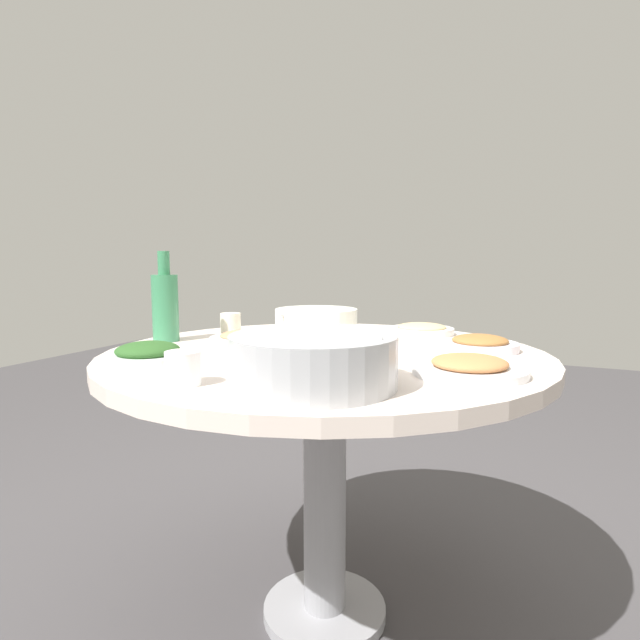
{
  "coord_description": "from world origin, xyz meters",
  "views": [
    {
      "loc": [
        -0.52,
        1.22,
        0.99
      ],
      "look_at": [
        0.01,
        0.0,
        0.83
      ],
      "focal_mm": 28.8,
      "sensor_mm": 36.0,
      "label": 1
    }
  ],
  "objects_px": {
    "dish_shrimp": "(245,338)",
    "tea_cup_far": "(231,323)",
    "dish_greens": "(148,354)",
    "dish_tofu_braise": "(469,367)",
    "round_dining_table": "(325,394)",
    "dish_noodles": "(422,329)",
    "dish_stirfry": "(480,344)",
    "soup_bowl": "(316,320)",
    "tea_cup_near": "(183,368)",
    "green_bottle": "(165,305)",
    "rice_bowl": "(313,359)"
  },
  "relations": [
    {
      "from": "green_bottle",
      "to": "tea_cup_near",
      "type": "distance_m",
      "value": 0.57
    },
    {
      "from": "dish_tofu_braise",
      "to": "tea_cup_near",
      "type": "distance_m",
      "value": 0.58
    },
    {
      "from": "rice_bowl",
      "to": "round_dining_table",
      "type": "bearing_deg",
      "value": -70.19
    },
    {
      "from": "soup_bowl",
      "to": "tea_cup_far",
      "type": "relative_size",
      "value": 4.31
    },
    {
      "from": "dish_greens",
      "to": "dish_tofu_braise",
      "type": "relative_size",
      "value": 0.85
    },
    {
      "from": "rice_bowl",
      "to": "soup_bowl",
      "type": "xyz_separation_m",
      "value": [
        0.31,
        -0.71,
        -0.02
      ]
    },
    {
      "from": "round_dining_table",
      "to": "green_bottle",
      "type": "height_order",
      "value": "green_bottle"
    },
    {
      "from": "green_bottle",
      "to": "dish_shrimp",
      "type": "bearing_deg",
      "value": -168.62
    },
    {
      "from": "soup_bowl",
      "to": "dish_tofu_braise",
      "type": "bearing_deg",
      "value": 139.23
    },
    {
      "from": "dish_noodles",
      "to": "tea_cup_near",
      "type": "relative_size",
      "value": 2.98
    },
    {
      "from": "round_dining_table",
      "to": "green_bottle",
      "type": "distance_m",
      "value": 0.54
    },
    {
      "from": "round_dining_table",
      "to": "green_bottle",
      "type": "relative_size",
      "value": 4.38
    },
    {
      "from": "tea_cup_far",
      "to": "dish_stirfry",
      "type": "bearing_deg",
      "value": 179.81
    },
    {
      "from": "round_dining_table",
      "to": "soup_bowl",
      "type": "distance_m",
      "value": 0.42
    },
    {
      "from": "dish_noodles",
      "to": "round_dining_table",
      "type": "bearing_deg",
      "value": 67.04
    },
    {
      "from": "round_dining_table",
      "to": "tea_cup_near",
      "type": "height_order",
      "value": "tea_cup_near"
    },
    {
      "from": "round_dining_table",
      "to": "soup_bowl",
      "type": "relative_size",
      "value": 4.06
    },
    {
      "from": "dish_shrimp",
      "to": "round_dining_table",
      "type": "bearing_deg",
      "value": 178.65
    },
    {
      "from": "dish_shrimp",
      "to": "tea_cup_far",
      "type": "distance_m",
      "value": 0.22
    },
    {
      "from": "dish_greens",
      "to": "dish_tofu_braise",
      "type": "bearing_deg",
      "value": -165.71
    },
    {
      "from": "dish_noodles",
      "to": "dish_tofu_braise",
      "type": "height_order",
      "value": "dish_tofu_braise"
    },
    {
      "from": "soup_bowl",
      "to": "dish_tofu_braise",
      "type": "height_order",
      "value": "soup_bowl"
    },
    {
      "from": "dish_tofu_braise",
      "to": "tea_cup_near",
      "type": "height_order",
      "value": "tea_cup_near"
    },
    {
      "from": "rice_bowl",
      "to": "tea_cup_far",
      "type": "distance_m",
      "value": 0.75
    },
    {
      "from": "round_dining_table",
      "to": "soup_bowl",
      "type": "bearing_deg",
      "value": -62.63
    },
    {
      "from": "dish_stirfry",
      "to": "dish_noodles",
      "type": "height_order",
      "value": "dish_stirfry"
    },
    {
      "from": "soup_bowl",
      "to": "dish_stirfry",
      "type": "xyz_separation_m",
      "value": [
        -0.55,
        0.19,
        -0.02
      ]
    },
    {
      "from": "dish_stirfry",
      "to": "round_dining_table",
      "type": "bearing_deg",
      "value": 23.8
    },
    {
      "from": "rice_bowl",
      "to": "dish_noodles",
      "type": "bearing_deg",
      "value": -92.94
    },
    {
      "from": "dish_greens",
      "to": "tea_cup_far",
      "type": "distance_m",
      "value": 0.49
    },
    {
      "from": "dish_noodles",
      "to": "dish_shrimp",
      "type": "bearing_deg",
      "value": 43.17
    },
    {
      "from": "soup_bowl",
      "to": "tea_cup_near",
      "type": "distance_m",
      "value": 0.8
    },
    {
      "from": "dish_greens",
      "to": "tea_cup_near",
      "type": "xyz_separation_m",
      "value": [
        -0.21,
        0.13,
        0.01
      ]
    },
    {
      "from": "soup_bowl",
      "to": "dish_tofu_braise",
      "type": "relative_size",
      "value": 1.19
    },
    {
      "from": "round_dining_table",
      "to": "tea_cup_near",
      "type": "relative_size",
      "value": 16.78
    },
    {
      "from": "tea_cup_near",
      "to": "round_dining_table",
      "type": "bearing_deg",
      "value": -102.71
    },
    {
      "from": "green_bottle",
      "to": "dish_tofu_braise",
      "type": "bearing_deg",
      "value": 173.7
    },
    {
      "from": "dish_stirfry",
      "to": "tea_cup_far",
      "type": "distance_m",
      "value": 0.78
    },
    {
      "from": "soup_bowl",
      "to": "dish_stirfry",
      "type": "relative_size",
      "value": 1.43
    },
    {
      "from": "rice_bowl",
      "to": "dish_tofu_braise",
      "type": "distance_m",
      "value": 0.34
    },
    {
      "from": "round_dining_table",
      "to": "dish_shrimp",
      "type": "bearing_deg",
      "value": -1.35
    },
    {
      "from": "rice_bowl",
      "to": "dish_greens",
      "type": "bearing_deg",
      "value": -5.53
    },
    {
      "from": "green_bottle",
      "to": "round_dining_table",
      "type": "bearing_deg",
      "value": -175.04
    },
    {
      "from": "round_dining_table",
      "to": "dish_noodles",
      "type": "height_order",
      "value": "dish_noodles"
    },
    {
      "from": "dish_greens",
      "to": "green_bottle",
      "type": "xyz_separation_m",
      "value": [
        0.18,
        -0.27,
        0.08
      ]
    },
    {
      "from": "tea_cup_near",
      "to": "green_bottle",
      "type": "bearing_deg",
      "value": -46.6
    },
    {
      "from": "tea_cup_near",
      "to": "tea_cup_far",
      "type": "distance_m",
      "value": 0.69
    },
    {
      "from": "dish_stirfry",
      "to": "dish_greens",
      "type": "height_order",
      "value": "dish_greens"
    },
    {
      "from": "tea_cup_near",
      "to": "dish_greens",
      "type": "bearing_deg",
      "value": -32.93
    },
    {
      "from": "rice_bowl",
      "to": "tea_cup_near",
      "type": "relative_size",
      "value": 4.65
    }
  ]
}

